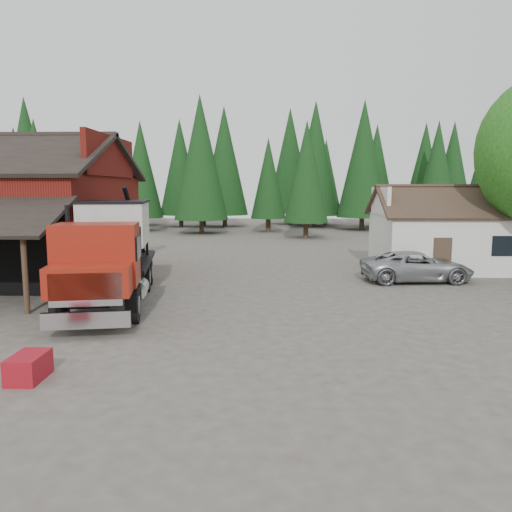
{
  "coord_description": "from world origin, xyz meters",
  "views": [
    {
      "loc": [
        3.13,
        -14.86,
        4.39
      ],
      "look_at": [
        2.44,
        4.35,
        1.8
      ],
      "focal_mm": 35.0,
      "sensor_mm": 36.0,
      "label": 1
    }
  ],
  "objects": [
    {
      "name": "ground",
      "position": [
        0.0,
        0.0,
        0.0
      ],
      "size": [
        120.0,
        120.0,
        0.0
      ],
      "primitive_type": "plane",
      "color": "#4B443B",
      "rests_on": "ground"
    },
    {
      "name": "farmhouse",
      "position": [
        13.0,
        13.0,
        1.67
      ],
      "size": [
        8.6,
        6.42,
        4.65
      ],
      "color": "silver",
      "rests_on": "ground"
    },
    {
      "name": "conifer_backdrop",
      "position": [
        0.0,
        42.0,
        0.0
      ],
      "size": [
        76.0,
        16.0,
        16.0
      ],
      "primitive_type": null,
      "color": "black",
      "rests_on": "ground"
    },
    {
      "name": "near_pine_b",
      "position": [
        6.0,
        30.0,
        5.89
      ],
      "size": [
        3.96,
        3.96,
        10.4
      ],
      "color": "#382619",
      "rests_on": "ground"
    },
    {
      "name": "near_pine_c",
      "position": [
        22.0,
        26.0,
        6.89
      ],
      "size": [
        4.84,
        4.84,
        12.4
      ],
      "color": "#382619",
      "rests_on": "ground"
    },
    {
      "name": "near_pine_d",
      "position": [
        -4.0,
        34.0,
        7.39
      ],
      "size": [
        5.28,
        5.28,
        13.4
      ],
      "color": "#382619",
      "rests_on": "ground"
    },
    {
      "name": "feed_truck",
      "position": [
        -3.19,
        4.03,
        2.12
      ],
      "size": [
        4.38,
        10.35,
        4.53
      ],
      "rotation": [
        0.0,
        0.0,
        0.18
      ],
      "color": "black",
      "rests_on": "ground"
    },
    {
      "name": "silver_car",
      "position": [
        9.96,
        8.88,
        0.72
      ],
      "size": [
        5.37,
        2.82,
        1.44
      ],
      "primitive_type": "imported",
      "rotation": [
        0.0,
        0.0,
        1.66
      ],
      "color": "#A5A8AC",
      "rests_on": "ground"
    },
    {
      "name": "equip_box",
      "position": [
        -2.54,
        -3.97,
        0.3
      ],
      "size": [
        0.71,
        1.11,
        0.6
      ],
      "primitive_type": "cube",
      "rotation": [
        0.0,
        0.0,
        0.01
      ],
      "color": "maroon",
      "rests_on": "ground"
    }
  ]
}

